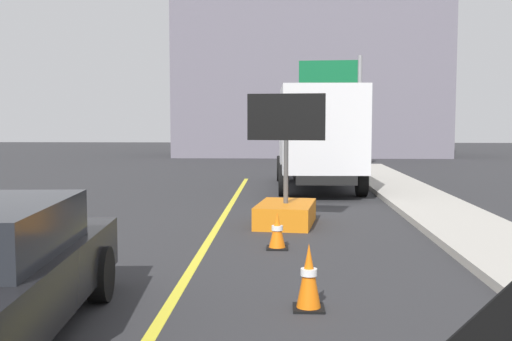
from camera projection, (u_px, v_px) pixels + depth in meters
arrow_board_trailer at (286, 202)px, 12.60m from camera, size 1.60×1.93×2.70m
box_truck at (318, 134)px, 19.05m from camera, size 2.59×6.74×3.13m
highway_guide_sign at (342, 91)px, 27.11m from camera, size 2.78×0.35×5.00m
far_building_block at (309, 80)px, 37.13m from camera, size 15.83×6.77×9.19m
traffic_cone_mid_lane at (309, 277)px, 6.96m from camera, size 0.36×0.36×0.77m
traffic_cone_far_lane at (277, 231)px, 10.25m from camera, size 0.36×0.36×0.62m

